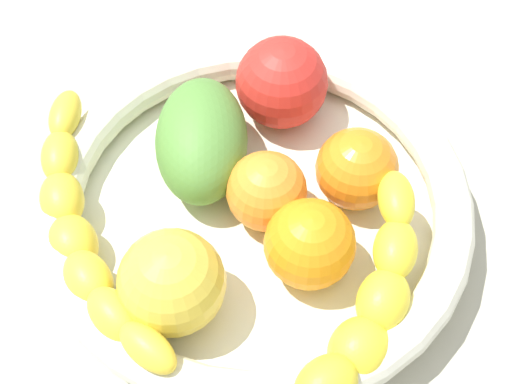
% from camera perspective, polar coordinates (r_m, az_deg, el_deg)
% --- Properties ---
extents(kitchen_counter, '(1.20, 1.20, 0.03)m').
position_cam_1_polar(kitchen_counter, '(0.61, 0.00, -3.31)').
color(kitchen_counter, '#AEAB95').
rests_on(kitchen_counter, ground).
extents(fruit_bowl, '(0.32, 0.32, 0.05)m').
position_cam_1_polar(fruit_bowl, '(0.57, 0.00, -1.29)').
color(fruit_bowl, silver).
rests_on(fruit_bowl, kitchen_counter).
extents(banana_draped_left, '(0.18, 0.18, 0.05)m').
position_cam_1_polar(banana_draped_left, '(0.51, 6.59, -10.25)').
color(banana_draped_left, yellow).
rests_on(banana_draped_left, fruit_bowl).
extents(banana_draped_right, '(0.25, 0.09, 0.05)m').
position_cam_1_polar(banana_draped_right, '(0.56, -12.64, -3.01)').
color(banana_draped_right, yellow).
rests_on(banana_draped_right, fruit_bowl).
extents(orange_front, '(0.06, 0.06, 0.06)m').
position_cam_1_polar(orange_front, '(0.53, 3.95, -3.82)').
color(orange_front, orange).
rests_on(orange_front, fruit_bowl).
extents(orange_mid_left, '(0.06, 0.06, 0.06)m').
position_cam_1_polar(orange_mid_left, '(0.55, 0.86, -0.31)').
color(orange_mid_left, orange).
rests_on(orange_mid_left, fruit_bowl).
extents(orange_mid_right, '(0.06, 0.06, 0.06)m').
position_cam_1_polar(orange_mid_right, '(0.57, 7.39, 1.69)').
color(orange_mid_right, orange).
rests_on(orange_mid_right, fruit_bowl).
extents(mango_green, '(0.12, 0.09, 0.06)m').
position_cam_1_polar(mango_green, '(0.58, -4.01, 3.83)').
color(mango_green, '#548C39').
rests_on(mango_green, fruit_bowl).
extents(apple_yellow, '(0.07, 0.07, 0.07)m').
position_cam_1_polar(apple_yellow, '(0.51, -6.19, -6.61)').
color(apple_yellow, yellow).
rests_on(apple_yellow, fruit_bowl).
extents(tomato_red, '(0.07, 0.07, 0.07)m').
position_cam_1_polar(tomato_red, '(0.61, 1.90, 8.00)').
color(tomato_red, red).
rests_on(tomato_red, fruit_bowl).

